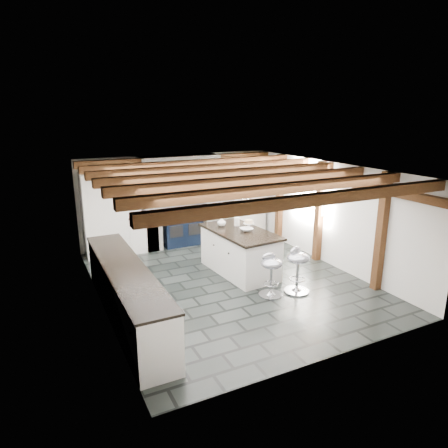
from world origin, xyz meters
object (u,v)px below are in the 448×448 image
range_cooker (182,227)px  bar_stool_far (271,270)px  bar_stool_near (297,265)px  kitchen_island (240,251)px

range_cooker → bar_stool_far: (0.41, -3.62, 0.05)m
bar_stool_near → bar_stool_far: size_ratio=1.08×
kitchen_island → bar_stool_far: 1.27m
bar_stool_near → bar_stool_far: bearing=149.4°
bar_stool_far → bar_stool_near: bearing=-7.8°
bar_stool_far → kitchen_island: bearing=90.4°
kitchen_island → bar_stool_near: 1.45m
bar_stool_near → bar_stool_far: 0.54m
range_cooker → kitchen_island: kitchen_island is taller
range_cooker → kitchen_island: (0.44, -2.35, 0.01)m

